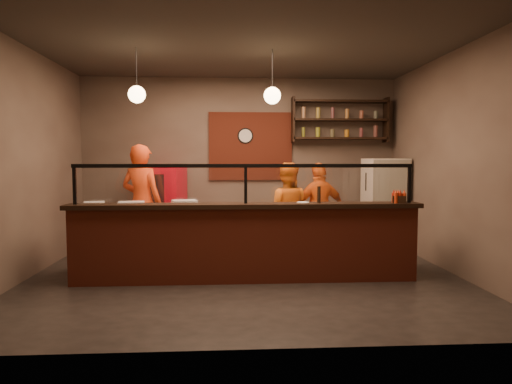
{
  "coord_description": "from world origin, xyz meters",
  "views": [
    {
      "loc": [
        -0.23,
        -6.33,
        1.63
      ],
      "look_at": [
        0.17,
        0.3,
        1.17
      ],
      "focal_mm": 32.0,
      "sensor_mm": 36.0,
      "label": 1
    }
  ],
  "objects": [
    {
      "name": "sneeze_guard",
      "position": [
        0.0,
        -0.3,
        1.37
      ],
      "size": [
        4.5,
        0.05,
        0.52
      ],
      "color": "white",
      "rests_on": "counter_ledge"
    },
    {
      "name": "wall_clock",
      "position": [
        0.1,
        2.46,
        2.1
      ],
      "size": [
        0.3,
        0.04,
        0.3
      ],
      "primitive_type": "cylinder",
      "rotation": [
        1.57,
        0.0,
        0.0
      ],
      "color": "black",
      "rests_on": "wall_back"
    },
    {
      "name": "prep_tub_c",
      "position": [
        -1.55,
        -0.07,
        0.99
      ],
      "size": [
        0.38,
        0.32,
        0.17
      ],
      "primitive_type": "cube",
      "rotation": [
        0.0,
        0.0,
        0.15
      ],
      "color": "silver",
      "rests_on": "worktop"
    },
    {
      "name": "cook_right",
      "position": [
        1.29,
        1.13,
        0.8
      ],
      "size": [
        1.0,
        0.59,
        1.59
      ],
      "primitive_type": "imported",
      "rotation": [
        0.0,
        0.0,
        3.37
      ],
      "color": "#E05A15",
      "rests_on": "floor"
    },
    {
      "name": "brick_patch",
      "position": [
        0.2,
        2.47,
        1.9
      ],
      "size": [
        1.6,
        0.04,
        1.3
      ],
      "primitive_type": "cube",
      "color": "maroon",
      "rests_on": "wall_back"
    },
    {
      "name": "prep_tub_a",
      "position": [
        -2.15,
        0.3,
        0.97
      ],
      "size": [
        0.33,
        0.29,
        0.14
      ],
      "primitive_type": "cube",
      "rotation": [
        0.0,
        0.0,
        0.26
      ],
      "color": "white",
      "rests_on": "worktop"
    },
    {
      "name": "cook_mid",
      "position": [
        0.72,
        1.05,
        0.8
      ],
      "size": [
        0.89,
        0.77,
        1.59
      ],
      "primitive_type": "imported",
      "rotation": [
        0.0,
        0.0,
        2.91
      ],
      "color": "orange",
      "rests_on": "floor"
    },
    {
      "name": "counter_ledge",
      "position": [
        0.0,
        -0.3,
        1.03
      ],
      "size": [
        4.7,
        0.37,
        0.06
      ],
      "primitive_type": "cube",
      "color": "black",
      "rests_on": "service_counter"
    },
    {
      "name": "pendant_left",
      "position": [
        -1.5,
        0.2,
        2.55
      ],
      "size": [
        0.24,
        0.24,
        0.77
      ],
      "color": "black",
      "rests_on": "ceiling"
    },
    {
      "name": "ceiling",
      "position": [
        0.0,
        0.0,
        3.2
      ],
      "size": [
        6.0,
        6.0,
        0.0
      ],
      "primitive_type": "plane",
      "rotation": [
        3.14,
        0.0,
        0.0
      ],
      "color": "#37312B",
      "rests_on": "wall_back"
    },
    {
      "name": "worktop",
      "position": [
        0.0,
        0.2,
        0.88
      ],
      "size": [
        4.6,
        0.75,
        0.05
      ],
      "primitive_type": "cube",
      "color": "silver",
      "rests_on": "worktop_cabinet"
    },
    {
      "name": "wall_back",
      "position": [
        0.0,
        2.5,
        1.6
      ],
      "size": [
        6.0,
        0.0,
        6.0
      ],
      "primitive_type": "plane",
      "rotation": [
        1.57,
        0.0,
        0.0
      ],
      "color": "#68594C",
      "rests_on": "floor"
    },
    {
      "name": "red_cooler",
      "position": [
        -1.4,
        2.15,
        0.78
      ],
      "size": [
        0.79,
        0.75,
        1.56
      ],
      "primitive_type": "cube",
      "rotation": [
        0.0,
        0.0,
        -0.23
      ],
      "color": "red",
      "rests_on": "floor"
    },
    {
      "name": "wall_right",
      "position": [
        3.0,
        0.0,
        1.6
      ],
      "size": [
        0.0,
        5.0,
        5.0
      ],
      "primitive_type": "plane",
      "rotation": [
        1.57,
        0.0,
        -1.57
      ],
      "color": "#68594C",
      "rests_on": "floor"
    },
    {
      "name": "pendant_right",
      "position": [
        0.4,
        0.2,
        2.55
      ],
      "size": [
        0.24,
        0.24,
        0.77
      ],
      "color": "black",
      "rests_on": "ceiling"
    },
    {
      "name": "condiment_caddy",
      "position": [
        2.07,
        -0.34,
        1.11
      ],
      "size": [
        0.2,
        0.17,
        0.1
      ],
      "primitive_type": "cube",
      "rotation": [
        0.0,
        0.0,
        -0.25
      ],
      "color": "black",
      "rests_on": "counter_ledge"
    },
    {
      "name": "pizza_dough",
      "position": [
        0.84,
        0.22,
        0.91
      ],
      "size": [
        0.64,
        0.64,
        0.01
      ],
      "primitive_type": "cylinder",
      "rotation": [
        0.0,
        0.0,
        0.2
      ],
      "color": "beige",
      "rests_on": "worktop"
    },
    {
      "name": "prep_tub_b",
      "position": [
        -0.85,
        0.16,
        0.98
      ],
      "size": [
        0.39,
        0.34,
        0.17
      ],
      "primitive_type": "cube",
      "rotation": [
        0.0,
        0.0,
        0.25
      ],
      "color": "silver",
      "rests_on": "worktop"
    },
    {
      "name": "cook_left",
      "position": [
        -1.64,
        1.14,
        0.94
      ],
      "size": [
        0.8,
        0.66,
        1.89
      ],
      "primitive_type": "imported",
      "rotation": [
        0.0,
        0.0,
        2.8
      ],
      "color": "#E94215",
      "rests_on": "floor"
    },
    {
      "name": "fridge",
      "position": [
        2.6,
        1.74,
        0.83
      ],
      "size": [
        0.72,
        0.68,
        1.66
      ],
      "primitive_type": "cube",
      "rotation": [
        0.0,
        0.0,
        0.04
      ],
      "color": "beige",
      "rests_on": "floor"
    },
    {
      "name": "small_plate",
      "position": [
        0.78,
        -0.26,
        1.07
      ],
      "size": [
        0.22,
        0.22,
        0.01
      ],
      "primitive_type": "cylinder",
      "rotation": [
        0.0,
        0.0,
        0.43
      ],
      "color": "white",
      "rests_on": "counter_ledge"
    },
    {
      "name": "service_counter",
      "position": [
        0.0,
        -0.3,
        0.5
      ],
      "size": [
        4.6,
        0.25,
        1.0
      ],
      "primitive_type": "cube",
      "color": "maroon",
      "rests_on": "floor"
    },
    {
      "name": "wall_shelving",
      "position": [
        1.9,
        2.32,
        2.4
      ],
      "size": [
        1.84,
        0.28,
        0.85
      ],
      "color": "black",
      "rests_on": "wall_back"
    },
    {
      "name": "worktop_cabinet",
      "position": [
        0.0,
        0.2,
        0.42
      ],
      "size": [
        4.6,
        0.75,
        0.85
      ],
      "primitive_type": "cube",
      "color": "gray",
      "rests_on": "floor"
    },
    {
      "name": "rolling_pin",
      "position": [
        -1.96,
        0.21,
        0.93
      ],
      "size": [
        0.38,
        0.17,
        0.07
      ],
      "primitive_type": "cylinder",
      "rotation": [
        0.0,
        1.57,
        0.28
      ],
      "color": "yellow",
      "rests_on": "worktop"
    },
    {
      "name": "wall_left",
      "position": [
        -3.0,
        0.0,
        1.6
      ],
      "size": [
        0.0,
        5.0,
        5.0
      ],
      "primitive_type": "plane",
      "rotation": [
        1.57,
        0.0,
        1.57
      ],
      "color": "#68594C",
      "rests_on": "floor"
    },
    {
      "name": "pepper_mill",
      "position": [
        0.99,
        -0.26,
        1.17
      ],
      "size": [
        0.05,
        0.05,
        0.22
      ],
      "primitive_type": "cylinder",
      "rotation": [
        0.0,
        0.0,
        -0.01
      ],
      "color": "black",
      "rests_on": "counter_ledge"
    },
    {
      "name": "floor",
      "position": [
        0.0,
        0.0,
        0.0
      ],
      "size": [
        6.0,
        6.0,
        0.0
      ],
      "primitive_type": "plane",
      "color": "black",
      "rests_on": "ground"
    },
    {
      "name": "wall_front",
      "position": [
        0.0,
        -2.5,
        1.6
      ],
      "size": [
        6.0,
        0.0,
        6.0
      ],
      "primitive_type": "plane",
      "rotation": [
        -1.57,
        0.0,
        0.0
      ],
      "color": "#68594C",
      "rests_on": "floor"
    }
  ]
}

